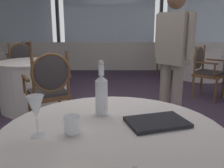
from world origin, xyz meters
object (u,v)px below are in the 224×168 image
object	(u,v)px
water_bottle	(102,93)
dining_chair_3_0	(24,58)
diner_person_0	(174,53)
dining_chair_0_0	(206,68)
menu_book	(158,122)
dining_chair_1_1	(50,86)
wine_glass	(37,108)
dining_chair_1_0	(24,64)
water_tumbler	(73,124)
dining_chair_2_1	(166,54)

from	to	relation	value
water_bottle	dining_chair_3_0	size ratio (longest dim) A/B	0.33
diner_person_0	dining_chair_0_0	bearing A→B (deg)	-169.09
menu_book	dining_chair_3_0	world-z (taller)	dining_chair_3_0
dining_chair_3_0	diner_person_0	world-z (taller)	diner_person_0
water_bottle	dining_chair_1_1	world-z (taller)	water_bottle
wine_glass	menu_book	xyz separation A→B (m)	(0.58, 0.14, -0.13)
dining_chair_1_1	dining_chair_1_0	bearing A→B (deg)	0.00
menu_book	water_bottle	bearing A→B (deg)	137.61
water_bottle	dining_chair_1_0	size ratio (longest dim) A/B	0.32
dining_chair_0_0	dining_chair_3_0	size ratio (longest dim) A/B	0.98
water_tumbler	diner_person_0	size ratio (longest dim) A/B	0.05
dining_chair_0_0	dining_chair_1_0	xyz separation A→B (m)	(-3.41, 0.26, 0.03)
water_bottle	diner_person_0	distance (m)	1.74
wine_glass	water_tumbler	size ratio (longest dim) A/B	2.36
menu_book	dining_chair_3_0	size ratio (longest dim) A/B	0.32
menu_book	water_tumbler	bearing A→B (deg)	176.76
water_bottle	dining_chair_0_0	world-z (taller)	water_bottle
dining_chair_1_0	diner_person_0	bearing A→B (deg)	27.85
dining_chair_0_0	wine_glass	bearing A→B (deg)	-81.48
water_bottle	dining_chair_0_0	bearing A→B (deg)	58.35
dining_chair_1_0	wine_glass	bearing A→B (deg)	-7.69
water_bottle	menu_book	size ratio (longest dim) A/B	1.03
water_bottle	water_tumbler	xyz separation A→B (m)	(-0.13, -0.24, -0.08)
diner_person_0	menu_book	bearing A→B (deg)	29.97
dining_chair_2_1	wine_glass	bearing A→B (deg)	-69.65
dining_chair_1_0	dining_chair_1_1	size ratio (longest dim) A/B	1.00
wine_glass	dining_chair_0_0	xyz separation A→B (m)	(2.04, 3.13, -0.34)
water_bottle	dining_chair_3_0	bearing A→B (deg)	116.02
water_tumbler	dining_chair_0_0	size ratio (longest dim) A/B	0.09
dining_chair_0_0	dining_chair_1_1	distance (m)	2.83
dining_chair_1_0	dining_chair_2_1	size ratio (longest dim) A/B	1.06
water_tumbler	menu_book	xyz separation A→B (m)	(0.43, 0.10, -0.03)
diner_person_0	wine_glass	bearing A→B (deg)	15.93
water_tumbler	dining_chair_1_1	xyz separation A→B (m)	(-0.57, 1.67, -0.23)
dining_chair_0_0	diner_person_0	world-z (taller)	diner_person_0
diner_person_0	dining_chair_1_1	bearing A→B (deg)	-38.72
dining_chair_0_0	water_tumbler	bearing A→B (deg)	-79.76
menu_book	dining_chair_1_1	size ratio (longest dim) A/B	0.31
dining_chair_0_0	dining_chair_2_1	bearing A→B (deg)	136.61
water_tumbler	diner_person_0	distance (m)	2.02
water_bottle	dining_chair_2_1	distance (m)	5.40
wine_glass	dining_chair_1_1	bearing A→B (deg)	103.62
water_bottle	dining_chair_2_1	bearing A→B (deg)	73.31
water_tumbler	menu_book	bearing A→B (deg)	13.32
dining_chair_1_0	diner_person_0	xyz separation A→B (m)	(2.47, -1.56, 0.38)
dining_chair_0_0	dining_chair_3_0	distance (m)	4.10
dining_chair_1_0	diner_person_0	distance (m)	2.95
dining_chair_1_1	dining_chair_2_1	xyz separation A→B (m)	(2.25, 3.74, -0.01)
dining_chair_1_1	dining_chair_3_0	xyz separation A→B (m)	(-1.39, 2.86, -0.02)
dining_chair_1_1	water_tumbler	bearing A→B (deg)	169.03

